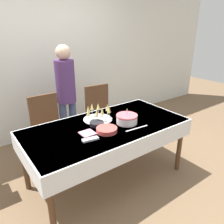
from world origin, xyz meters
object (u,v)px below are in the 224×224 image
dining_chair_far_left (48,127)px  champagne_tray (98,113)px  plate_stack_dessert (97,124)px  dining_chair_far_right (100,113)px  plate_stack_main (107,130)px  person_standing (66,90)px  birthday_cake (127,119)px

dining_chair_far_left → champagne_tray: dining_chair_far_left is taller
plate_stack_dessert → champagne_tray: bearing=52.5°
champagne_tray → dining_chair_far_right: bearing=54.8°
plate_stack_main → plate_stack_dessert: size_ratio=1.38×
champagne_tray → person_standing: size_ratio=0.22×
person_standing → dining_chair_far_left: bearing=-153.5°
birthday_cake → champagne_tray: (-0.22, 0.29, 0.03)m
birthday_cake → champagne_tray: size_ratio=0.70×
birthday_cake → plate_stack_dessert: size_ratio=1.51×
dining_chair_far_right → plate_stack_dessert: dining_chair_far_right is taller
person_standing → plate_stack_dessert: bearing=-93.8°
plate_stack_main → plate_stack_dessert: 0.21m
plate_stack_main → plate_stack_dessert: (0.00, 0.21, -0.00)m
dining_chair_far_left → person_standing: 0.61m
dining_chair_far_right → person_standing: person_standing is taller
dining_chair_far_left → birthday_cake: size_ratio=3.85×
dining_chair_far_right → person_standing: size_ratio=0.61×
birthday_cake → person_standing: (-0.26, 1.09, 0.15)m
champagne_tray → plate_stack_dessert: bearing=-127.5°
birthday_cake → champagne_tray: bearing=127.1°
person_standing → birthday_cake: bearing=-76.6°
dining_chair_far_left → birthday_cake: bearing=-54.0°
dining_chair_far_right → plate_stack_main: dining_chair_far_right is taller
dining_chair_far_left → plate_stack_dessert: dining_chair_far_left is taller
dining_chair_far_left → birthday_cake: (0.65, -0.89, 0.27)m
person_standing → champagne_tray: bearing=-87.2°
birthday_cake → person_standing: bearing=103.4°
champagne_tray → plate_stack_main: bearing=-106.9°
champagne_tray → person_standing: bearing=92.8°
dining_chair_far_left → plate_stack_main: dining_chair_far_left is taller
plate_stack_dessert → birthday_cake: bearing=-26.7°
champagne_tray → plate_stack_main: (-0.10, -0.34, -0.06)m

